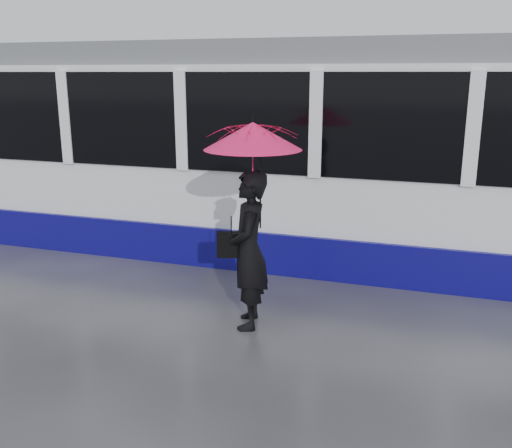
% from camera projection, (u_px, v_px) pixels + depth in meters
% --- Properties ---
extents(ground, '(90.00, 90.00, 0.00)m').
position_uv_depth(ground, '(188.00, 299.00, 7.52)').
color(ground, '#2C2C31').
rests_on(ground, ground).
extents(rails, '(34.00, 1.51, 0.02)m').
position_uv_depth(rails, '(250.00, 245.00, 9.81)').
color(rails, '#3F3D38').
rests_on(rails, ground).
extents(tram, '(26.00, 2.56, 3.35)m').
position_uv_depth(tram, '(135.00, 146.00, 10.04)').
color(tram, white).
rests_on(tram, ground).
extents(woman, '(0.61, 0.77, 1.84)m').
position_uv_depth(woman, '(249.00, 250.00, 6.51)').
color(woman, black).
rests_on(woman, ground).
extents(umbrella, '(1.34, 1.34, 1.24)m').
position_uv_depth(umbrella, '(253.00, 155.00, 6.22)').
color(umbrella, '#DD1287').
rests_on(umbrella, ground).
extents(handbag, '(0.36, 0.23, 0.46)m').
position_uv_depth(handbag, '(231.00, 244.00, 6.59)').
color(handbag, black).
rests_on(handbag, ground).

